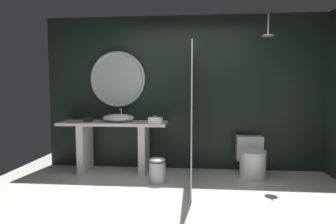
{
  "coord_description": "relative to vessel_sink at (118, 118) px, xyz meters",
  "views": [
    {
      "loc": [
        0.16,
        -3.04,
        1.38
      ],
      "look_at": [
        -0.19,
        0.75,
        1.07
      ],
      "focal_mm": 30.67,
      "sensor_mm": 36.0,
      "label": 1
    }
  ],
  "objects": [
    {
      "name": "ground_plane",
      "position": [
        1.08,
        -1.55,
        -0.9
      ],
      "size": [
        5.76,
        5.76,
        0.0
      ],
      "primitive_type": "plane",
      "color": "silver"
    },
    {
      "name": "back_wall_panel",
      "position": [
        1.08,
        0.35,
        0.4
      ],
      "size": [
        4.8,
        0.1,
        2.6
      ],
      "primitive_type": "cube",
      "color": "black",
      "rests_on": "ground_plane"
    },
    {
      "name": "vanity_counter",
      "position": [
        -0.07,
        -0.0,
        -0.36
      ],
      "size": [
        1.75,
        0.57,
        0.84
      ],
      "color": "silver",
      "rests_on": "ground_plane"
    },
    {
      "name": "vessel_sink",
      "position": [
        0.0,
        0.0,
        0.0
      ],
      "size": [
        0.52,
        0.43,
        0.21
      ],
      "color": "white",
      "rests_on": "vanity_counter"
    },
    {
      "name": "tumbler_cup",
      "position": [
        0.62,
        -0.03,
        -0.01
      ],
      "size": [
        0.07,
        0.07,
        0.11
      ],
      "primitive_type": "cylinder",
      "color": "silver",
      "rests_on": "vanity_counter"
    },
    {
      "name": "tissue_box",
      "position": [
        -0.49,
        -0.04,
        -0.03
      ],
      "size": [
        0.12,
        0.11,
        0.07
      ],
      "primitive_type": "cube",
      "color": "#282D28",
      "rests_on": "vanity_counter"
    },
    {
      "name": "round_wall_mirror",
      "position": [
        -0.07,
        0.26,
        0.64
      ],
      "size": [
        0.96,
        0.06,
        0.96
      ],
      "color": "#B7B7BC"
    },
    {
      "name": "shower_glass_panel",
      "position": [
        1.21,
        -0.47,
        0.07
      ],
      "size": [
        0.02,
        1.54,
        1.95
      ],
      "primitive_type": "cube",
      "color": "silver",
      "rests_on": "ground_plane"
    },
    {
      "name": "rain_shower_head",
      "position": [
        2.34,
        -0.07,
        1.32
      ],
      "size": [
        0.17,
        0.17,
        0.33
      ],
      "color": "#B7B7BC"
    },
    {
      "name": "toilet",
      "position": [
        2.14,
        -0.06,
        -0.62
      ],
      "size": [
        0.42,
        0.62,
        0.61
      ],
      "color": "white",
      "rests_on": "ground_plane"
    },
    {
      "name": "waste_bin",
      "position": [
        0.71,
        -0.51,
        -0.71
      ],
      "size": [
        0.24,
        0.24,
        0.38
      ],
      "color": "#B7B7BC",
      "rests_on": "ground_plane"
    },
    {
      "name": "folded_hand_towel",
      "position": [
        0.64,
        -0.19,
        -0.02
      ],
      "size": [
        0.21,
        0.17,
        0.1
      ],
      "primitive_type": "cube",
      "rotation": [
        0.0,
        0.0,
        -0.07
      ],
      "color": "silver",
      "rests_on": "vanity_counter"
    }
  ]
}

